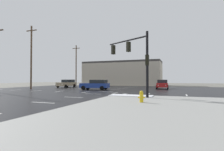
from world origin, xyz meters
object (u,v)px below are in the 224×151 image
at_px(sedan_blue, 96,85).
at_px(utility_pole_distant, 76,65).
at_px(sedan_red, 162,84).
at_px(fire_hydrant, 141,96).
at_px(sedan_tan, 67,83).
at_px(utility_pole_far, 31,56).
at_px(traffic_signal_mast, 135,55).

xyz_separation_m(sedan_blue, utility_pole_distant, (-13.57, 16.25, 4.80)).
distance_m(sedan_red, utility_pole_distant, 25.50).
distance_m(fire_hydrant, utility_pole_distant, 38.10).
bearing_deg(sedan_red, fire_hydrant, -2.15).
relative_size(sedan_tan, utility_pole_distant, 0.42).
height_order(sedan_blue, utility_pole_far, utility_pole_far).
relative_size(sedan_blue, sedan_red, 1.01).
bearing_deg(traffic_signal_mast, fire_hydrant, 138.67).
bearing_deg(sedan_red, traffic_signal_mast, -6.71).
bearing_deg(sedan_tan, sedan_red, 94.59).
distance_m(fire_hydrant, sedan_blue, 16.60).
xyz_separation_m(traffic_signal_mast, utility_pole_distant, (-22.04, 25.70, 1.70)).
height_order(traffic_signal_mast, sedan_red, traffic_signal_mast).
bearing_deg(utility_pole_far, sedan_tan, 71.22).
bearing_deg(utility_pole_distant, sedan_red, -21.90).
bearing_deg(utility_pole_distant, fire_hydrant, -51.75).
bearing_deg(traffic_signal_mast, utility_pole_far, 8.40).
relative_size(traffic_signal_mast, utility_pole_far, 0.52).
xyz_separation_m(utility_pole_far, utility_pole_distant, (-1.97, 17.74, -0.05)).
xyz_separation_m(sedan_tan, sedan_blue, (9.19, -5.61, 0.00)).
bearing_deg(utility_pole_far, fire_hydrant, -29.10).
bearing_deg(sedan_blue, traffic_signal_mast, 127.26).
height_order(traffic_signal_mast, utility_pole_far, utility_pole_far).
bearing_deg(fire_hydrant, utility_pole_far, 150.90).
height_order(fire_hydrant, utility_pole_distant, utility_pole_distant).
distance_m(traffic_signal_mast, utility_pole_far, 21.66).
height_order(utility_pole_far, utility_pole_distant, utility_pole_far).
distance_m(utility_pole_far, utility_pole_distant, 17.85).
bearing_deg(sedan_blue, utility_pole_far, 2.70).
bearing_deg(sedan_tan, utility_pole_distant, -156.98).
relative_size(fire_hydrant, sedan_blue, 0.17).
relative_size(utility_pole_far, utility_pole_distant, 1.01).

